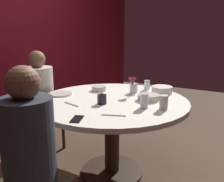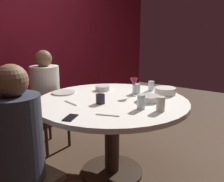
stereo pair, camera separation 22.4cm
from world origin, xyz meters
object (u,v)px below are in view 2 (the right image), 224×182
(candle_holder, at_px, (100,99))
(bowl_serving_large, at_px, (165,91))
(wine_glass, at_px, (134,83))
(bowl_salad_center, at_px, (103,88))
(cell_phone, at_px, (70,118))
(dining_table, at_px, (112,115))
(dinner_plate, at_px, (63,93))
(cup_by_right_diner, at_px, (161,104))
(bowl_small_white, at_px, (149,98))
(seated_diner_back, at_px, (45,89))
(cup_by_left_diner, at_px, (151,86))
(seated_diner_left, at_px, (17,139))
(cup_near_candle, at_px, (141,102))
(cup_center_front, at_px, (136,89))

(candle_holder, xyz_separation_m, bowl_serving_large, (0.61, -0.33, -0.01))
(wine_glass, xyz_separation_m, bowl_salad_center, (0.00, 0.38, -0.10))
(candle_holder, height_order, cell_phone, candle_holder)
(dining_table, relative_size, candle_holder, 13.34)
(dinner_plate, height_order, cup_by_right_diner, cup_by_right_diner)
(dinner_plate, distance_m, bowl_small_white, 0.87)
(cell_phone, bearing_deg, bowl_salad_center, 91.27)
(seated_diner_back, relative_size, cup_by_left_diner, 11.59)
(bowl_serving_large, bearing_deg, seated_diner_left, 167.36)
(bowl_small_white, bearing_deg, dinner_plate, 106.21)
(dining_table, xyz_separation_m, seated_diner_left, (-0.99, 0.00, 0.13))
(bowl_salad_center, distance_m, cup_by_right_diner, 0.84)
(wine_glass, xyz_separation_m, cup_near_candle, (-0.32, -0.25, -0.07))
(bowl_salad_center, relative_size, cup_by_right_diner, 1.29)
(cup_center_front, bearing_deg, bowl_salad_center, 104.62)
(bowl_serving_large, xyz_separation_m, cup_center_front, (-0.13, 0.25, 0.01))
(cup_near_candle, bearing_deg, bowl_serving_large, 3.10)
(candle_holder, distance_m, cup_by_left_diner, 0.70)
(wine_glass, bearing_deg, bowl_serving_large, -45.15)
(seated_diner_back, height_order, bowl_serving_large, seated_diner_back)
(bowl_small_white, bearing_deg, cup_center_front, 52.41)
(candle_holder, relative_size, cell_phone, 0.74)
(seated_diner_left, distance_m, candle_holder, 0.83)
(cell_phone, height_order, cup_center_front, cup_center_front)
(bowl_small_white, relative_size, cup_by_right_diner, 1.70)
(wine_glass, distance_m, bowl_serving_large, 0.33)
(seated_diner_back, relative_size, wine_glass, 6.57)
(bowl_small_white, xyz_separation_m, cup_near_candle, (-0.24, -0.05, 0.03))
(cup_by_left_diner, xyz_separation_m, cup_by_right_diner, (-0.57, -0.37, 0.01))
(bowl_serving_large, bearing_deg, bowl_small_white, 175.43)
(bowl_small_white, bearing_deg, dining_table, 116.20)
(bowl_small_white, xyz_separation_m, cup_by_right_diner, (-0.20, -0.20, 0.03))
(bowl_small_white, bearing_deg, cup_by_right_diner, -133.98)
(cell_phone, xyz_separation_m, bowl_small_white, (0.72, -0.26, 0.02))
(bowl_serving_large, relative_size, cup_by_right_diner, 1.77)
(bowl_small_white, distance_m, cup_by_right_diner, 0.28)
(dining_table, height_order, seated_diner_left, seated_diner_left)
(cell_phone, xyz_separation_m, bowl_salad_center, (0.81, 0.33, 0.02))
(seated_diner_back, relative_size, cell_phone, 8.26)
(seated_diner_left, bearing_deg, wine_glass, -4.58)
(bowl_salad_center, distance_m, cup_center_front, 0.37)
(seated_diner_left, bearing_deg, cup_by_right_diner, -28.11)
(seated_diner_left, xyz_separation_m, cell_phone, (0.41, -0.04, 0.02))
(seated_diner_left, distance_m, cell_phone, 0.42)
(cell_phone, relative_size, cup_center_front, 1.42)
(dining_table, bearing_deg, cup_by_left_diner, -14.35)
(candle_holder, bearing_deg, cup_by_left_diner, -11.72)
(bowl_serving_large, bearing_deg, dining_table, 144.39)
(seated_diner_back, relative_size, bowl_small_white, 5.85)
(dining_table, bearing_deg, bowl_serving_large, -35.61)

